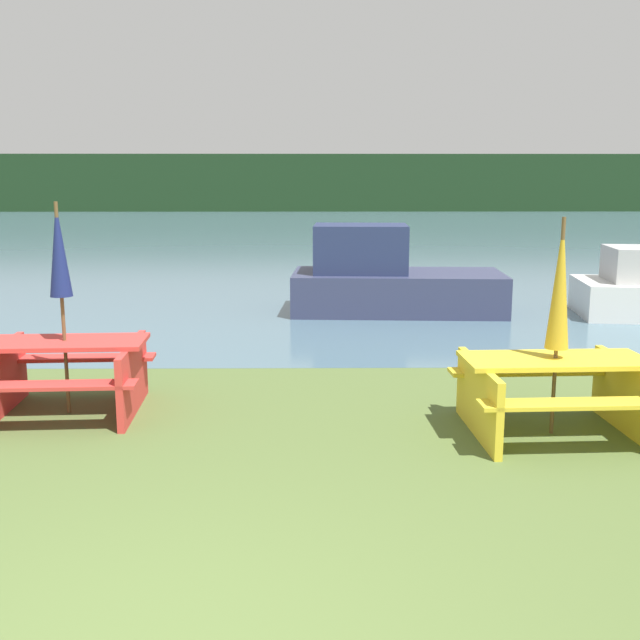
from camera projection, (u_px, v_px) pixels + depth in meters
name	position (u px, v px, depth m)	size (l,w,h in m)	color
water	(294.00, 231.00, 33.94)	(60.00, 50.00, 0.00)	slate
far_treeline	(300.00, 183.00, 53.21)	(80.00, 1.60, 4.00)	#193319
picnic_table_yellow	(554.00, 387.00, 6.92)	(1.75, 1.45, 0.72)	yellow
picnic_table_red	(67.00, 370.00, 7.53)	(1.66, 1.47, 0.75)	red
umbrella_gold	(560.00, 286.00, 6.74)	(0.21, 0.21, 2.01)	brown
umbrella_navy	(59.00, 253.00, 7.31)	(0.22, 0.22, 2.13)	brown
boat	(388.00, 280.00, 13.26)	(3.78, 1.93, 1.54)	#333856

